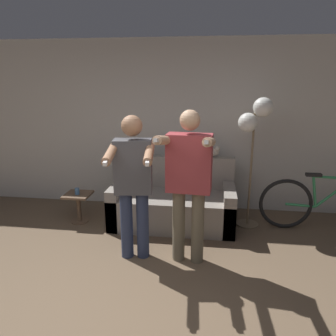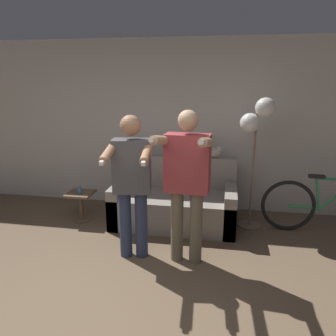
{
  "view_description": "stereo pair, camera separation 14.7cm",
  "coord_description": "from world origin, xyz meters",
  "px_view_note": "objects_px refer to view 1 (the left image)",
  "views": [
    {
      "loc": [
        0.9,
        -2.07,
        2.01
      ],
      "look_at": [
        0.38,
        1.76,
        0.96
      ],
      "focal_mm": 35.0,
      "sensor_mm": 36.0,
      "label": 1
    },
    {
      "loc": [
        1.05,
        -2.04,
        2.01
      ],
      "look_at": [
        0.38,
        1.76,
        0.96
      ],
      "focal_mm": 35.0,
      "sensor_mm": 36.0,
      "label": 2
    }
  ],
  "objects_px": {
    "person_left": "(133,179)",
    "bicycle": "(325,205)",
    "person_right": "(189,177)",
    "side_table": "(78,202)",
    "floor_lamp": "(255,123)",
    "cat": "(206,152)",
    "cup": "(77,191)",
    "couch": "(173,204)"
  },
  "relations": [
    {
      "from": "side_table",
      "to": "bicycle",
      "type": "distance_m",
      "value": 3.42
    },
    {
      "from": "floor_lamp",
      "to": "bicycle",
      "type": "height_order",
      "value": "floor_lamp"
    },
    {
      "from": "side_table",
      "to": "floor_lamp",
      "type": "bearing_deg",
      "value": 5.19
    },
    {
      "from": "floor_lamp",
      "to": "side_table",
      "type": "relative_size",
      "value": 4.17
    },
    {
      "from": "floor_lamp",
      "to": "bicycle",
      "type": "xyz_separation_m",
      "value": [
        1.0,
        -0.04,
        -1.07
      ]
    },
    {
      "from": "cat",
      "to": "side_table",
      "type": "distance_m",
      "value": 1.98
    },
    {
      "from": "floor_lamp",
      "to": "cup",
      "type": "xyz_separation_m",
      "value": [
        -2.41,
        -0.25,
        -0.97
      ]
    },
    {
      "from": "person_right",
      "to": "floor_lamp",
      "type": "distance_m",
      "value": 1.4
    },
    {
      "from": "person_left",
      "to": "side_table",
      "type": "relative_size",
      "value": 3.85
    },
    {
      "from": "side_table",
      "to": "bicycle",
      "type": "xyz_separation_m",
      "value": [
        3.42,
        0.18,
        0.07
      ]
    },
    {
      "from": "floor_lamp",
      "to": "side_table",
      "type": "distance_m",
      "value": 2.69
    },
    {
      "from": "couch",
      "to": "side_table",
      "type": "xyz_separation_m",
      "value": [
        -1.36,
        -0.15,
        0.01
      ]
    },
    {
      "from": "floor_lamp",
      "to": "side_table",
      "type": "xyz_separation_m",
      "value": [
        -2.42,
        -0.22,
        -1.15
      ]
    },
    {
      "from": "person_left",
      "to": "floor_lamp",
      "type": "bearing_deg",
      "value": 30.31
    },
    {
      "from": "cat",
      "to": "bicycle",
      "type": "xyz_separation_m",
      "value": [
        1.62,
        -0.29,
        -0.62
      ]
    },
    {
      "from": "person_right",
      "to": "cup",
      "type": "bearing_deg",
      "value": 157.72
    },
    {
      "from": "floor_lamp",
      "to": "cup",
      "type": "height_order",
      "value": "floor_lamp"
    },
    {
      "from": "floor_lamp",
      "to": "person_right",
      "type": "bearing_deg",
      "value": -126.09
    },
    {
      "from": "cat",
      "to": "person_left",
      "type": "bearing_deg",
      "value": -119.93
    },
    {
      "from": "couch",
      "to": "cup",
      "type": "distance_m",
      "value": 1.37
    },
    {
      "from": "cat",
      "to": "floor_lamp",
      "type": "distance_m",
      "value": 0.81
    },
    {
      "from": "couch",
      "to": "cup",
      "type": "relative_size",
      "value": 18.2
    },
    {
      "from": "cup",
      "to": "side_table",
      "type": "bearing_deg",
      "value": 101.6
    },
    {
      "from": "person_right",
      "to": "floor_lamp",
      "type": "relative_size",
      "value": 0.96
    },
    {
      "from": "person_left",
      "to": "side_table",
      "type": "xyz_separation_m",
      "value": [
        -1.03,
        0.85,
        -0.65
      ]
    },
    {
      "from": "cat",
      "to": "cup",
      "type": "distance_m",
      "value": 1.93
    },
    {
      "from": "cup",
      "to": "bicycle",
      "type": "bearing_deg",
      "value": 3.51
    },
    {
      "from": "side_table",
      "to": "cup",
      "type": "xyz_separation_m",
      "value": [
        0.01,
        -0.03,
        0.17
      ]
    },
    {
      "from": "person_left",
      "to": "floor_lamp",
      "type": "height_order",
      "value": "floor_lamp"
    },
    {
      "from": "cat",
      "to": "cup",
      "type": "relative_size",
      "value": 5.43
    },
    {
      "from": "side_table",
      "to": "couch",
      "type": "bearing_deg",
      "value": 6.37
    },
    {
      "from": "person_left",
      "to": "bicycle",
      "type": "bearing_deg",
      "value": 16.05
    },
    {
      "from": "cat",
      "to": "cup",
      "type": "height_order",
      "value": "cat"
    },
    {
      "from": "person_left",
      "to": "cup",
      "type": "xyz_separation_m",
      "value": [
        -1.03,
        0.83,
        -0.47
      ]
    },
    {
      "from": "floor_lamp",
      "to": "cup",
      "type": "distance_m",
      "value": 2.61
    },
    {
      "from": "side_table",
      "to": "bicycle",
      "type": "relative_size",
      "value": 0.25
    },
    {
      "from": "person_right",
      "to": "side_table",
      "type": "xyz_separation_m",
      "value": [
        -1.64,
        0.85,
        -0.7
      ]
    },
    {
      "from": "person_left",
      "to": "bicycle",
      "type": "height_order",
      "value": "person_left"
    },
    {
      "from": "person_left",
      "to": "bicycle",
      "type": "relative_size",
      "value": 0.95
    },
    {
      "from": "person_left",
      "to": "floor_lamp",
      "type": "distance_m",
      "value": 1.82
    },
    {
      "from": "person_left",
      "to": "cat",
      "type": "xyz_separation_m",
      "value": [
        0.76,
        1.32,
        0.04
      ]
    },
    {
      "from": "side_table",
      "to": "person_right",
      "type": "bearing_deg",
      "value": -27.46
    }
  ]
}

